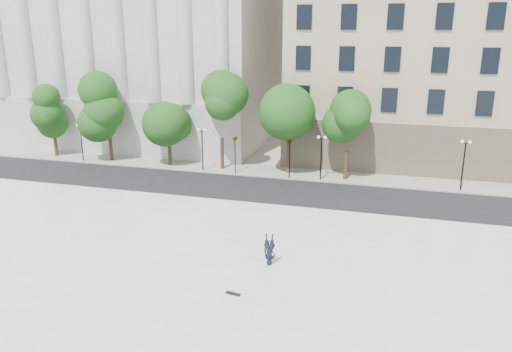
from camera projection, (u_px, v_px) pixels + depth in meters
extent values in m
plane|color=beige|center=(134.00, 292.00, 26.34)|extent=(160.00, 160.00, 0.00)
cube|color=white|center=(159.00, 263.00, 29.05)|extent=(44.00, 22.00, 0.45)
cube|color=black|center=(237.00, 189.00, 42.95)|extent=(60.00, 8.00, 0.02)
cube|color=#ADAB9F|center=(256.00, 171.00, 48.47)|extent=(60.00, 4.00, 0.12)
cube|color=silver|center=(159.00, 35.00, 63.16)|extent=(30.00, 26.00, 25.00)
cube|color=#BEB291|center=(470.00, 55.00, 54.15)|extent=(36.00, 26.00, 21.00)
cylinder|color=black|center=(235.00, 157.00, 46.83)|extent=(0.10, 0.10, 3.50)
imported|color=black|center=(235.00, 135.00, 46.23)|extent=(0.77, 1.82, 0.72)
cylinder|color=black|center=(290.00, 161.00, 45.47)|extent=(0.10, 0.10, 3.50)
imported|color=black|center=(290.00, 138.00, 44.86)|extent=(0.79, 1.96, 0.77)
imported|color=black|center=(269.00, 261.00, 28.27)|extent=(0.95, 1.95, 0.51)
cube|color=black|center=(233.00, 294.00, 25.19)|extent=(0.80, 0.33, 0.08)
cylinder|color=#382619|center=(56.00, 145.00, 53.62)|extent=(0.36, 0.36, 2.53)
sphere|color=#173D11|center=(52.00, 113.00, 52.63)|extent=(3.46, 3.46, 3.46)
cylinder|color=#382619|center=(111.00, 147.00, 51.90)|extent=(0.36, 0.36, 2.91)
sphere|color=#173D11|center=(108.00, 109.00, 50.77)|extent=(4.46, 4.46, 4.46)
cylinder|color=#382619|center=(170.00, 153.00, 50.04)|extent=(0.36, 0.36, 2.72)
sphere|color=#173D11|center=(168.00, 116.00, 48.99)|extent=(4.23, 4.23, 4.23)
cylinder|color=#382619|center=(222.00, 154.00, 48.61)|extent=(0.36, 0.36, 3.15)
sphere|color=#173D11|center=(221.00, 110.00, 47.39)|extent=(4.04, 4.04, 4.04)
cylinder|color=#382619|center=(288.00, 158.00, 47.11)|extent=(0.36, 0.36, 3.13)
sphere|color=#173D11|center=(289.00, 113.00, 45.90)|extent=(4.50, 4.50, 4.50)
cylinder|color=#382619|center=(346.00, 166.00, 45.24)|extent=(0.36, 0.36, 2.71)
sphere|color=#173D11|center=(348.00, 126.00, 44.19)|extent=(3.53, 3.53, 3.53)
cylinder|color=black|center=(82.00, 144.00, 51.41)|extent=(0.12, 0.12, 3.71)
cube|color=black|center=(80.00, 126.00, 50.88)|extent=(0.60, 0.06, 0.06)
sphere|color=white|center=(77.00, 125.00, 50.93)|extent=(0.28, 0.28, 0.28)
sphere|color=white|center=(82.00, 126.00, 50.77)|extent=(0.28, 0.28, 0.28)
cylinder|color=black|center=(202.00, 151.00, 47.92)|extent=(0.12, 0.12, 3.97)
cube|color=black|center=(202.00, 131.00, 47.35)|extent=(0.60, 0.06, 0.06)
sphere|color=white|center=(199.00, 130.00, 47.40)|extent=(0.28, 0.28, 0.28)
sphere|color=white|center=(205.00, 130.00, 47.24)|extent=(0.28, 0.28, 0.28)
cylinder|color=black|center=(321.00, 160.00, 44.96)|extent=(0.12, 0.12, 3.93)
cube|color=black|center=(322.00, 138.00, 44.40)|extent=(0.60, 0.06, 0.06)
sphere|color=white|center=(319.00, 137.00, 44.44)|extent=(0.28, 0.28, 0.28)
sphere|color=white|center=(325.00, 137.00, 44.29)|extent=(0.28, 0.28, 0.28)
cylinder|color=black|center=(463.00, 168.00, 41.82)|extent=(0.12, 0.12, 4.23)
cube|color=black|center=(466.00, 143.00, 41.21)|extent=(0.60, 0.06, 0.06)
sphere|color=white|center=(462.00, 142.00, 41.26)|extent=(0.28, 0.28, 0.28)
sphere|color=white|center=(470.00, 142.00, 41.11)|extent=(0.28, 0.28, 0.28)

